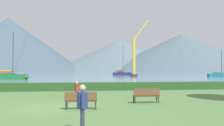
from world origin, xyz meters
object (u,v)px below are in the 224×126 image
(sailboat_slip_5, at_px, (220,75))
(park_bench_under_tree, at_px, (81,100))
(sailboat_slip_0, at_px, (11,76))
(person_seated_viewer, at_px, (77,88))
(sailboat_slip_2, at_px, (122,73))
(park_bench_near_path, at_px, (146,95))
(person_standing_walker, at_px, (82,105))
(dock_crane, at_px, (135,59))

(sailboat_slip_5, xyz_separation_m, park_bench_under_tree, (-42.31, -53.77, -0.12))
(sailboat_slip_0, height_order, person_seated_viewer, sailboat_slip_0)
(sailboat_slip_2, xyz_separation_m, person_seated_viewer, (-17.23, -78.44, -0.07))
(sailboat_slip_0, height_order, sailboat_slip_5, sailboat_slip_0)
(park_bench_near_path, relative_size, park_bench_under_tree, 0.99)
(person_seated_viewer, distance_m, person_standing_walker, 10.83)
(sailboat_slip_0, relative_size, sailboat_slip_5, 1.30)
(park_bench_under_tree, bearing_deg, sailboat_slip_2, 82.09)
(sailboat_slip_0, height_order, dock_crane, dock_crane)
(sailboat_slip_2, distance_m, person_seated_viewer, 80.31)
(park_bench_under_tree, bearing_deg, dock_crane, 77.89)
(sailboat_slip_2, xyz_separation_m, park_bench_under_tree, (-16.86, -84.33, -0.22))
(sailboat_slip_2, bearing_deg, person_seated_viewer, -93.61)
(sailboat_slip_0, bearing_deg, dock_crane, 43.81)
(park_bench_under_tree, xyz_separation_m, person_seated_viewer, (-0.37, 5.89, 0.15))
(sailboat_slip_2, relative_size, dock_crane, 0.67)
(park_bench_near_path, relative_size, person_seated_viewer, 1.41)
(sailboat_slip_0, relative_size, person_standing_walker, 6.79)
(dock_crane, bearing_deg, park_bench_under_tree, -105.51)
(sailboat_slip_0, xyz_separation_m, sailboat_slip_2, (33.29, 40.82, 0.02))
(sailboat_slip_0, bearing_deg, park_bench_under_tree, -56.00)
(sailboat_slip_0, relative_size, dock_crane, 0.58)
(park_bench_near_path, bearing_deg, sailboat_slip_2, 78.55)
(park_bench_near_path, height_order, park_bench_under_tree, same)
(park_bench_near_path, distance_m, park_bench_under_tree, 4.61)
(sailboat_slip_0, xyz_separation_m, person_standing_walker, (16.50, -48.45, 0.24))
(sailboat_slip_0, relative_size, park_bench_under_tree, 6.33)
(person_standing_walker, bearing_deg, sailboat_slip_2, 78.25)
(person_standing_walker, bearing_deg, dock_crane, 74.52)
(person_standing_walker, bearing_deg, park_bench_under_tree, 89.75)
(park_bench_near_path, distance_m, dock_crane, 63.36)
(person_seated_viewer, bearing_deg, park_bench_near_path, -27.97)
(sailboat_slip_0, distance_m, dock_crane, 39.88)
(sailboat_slip_0, distance_m, park_bench_under_tree, 46.51)
(sailboat_slip_2, height_order, dock_crane, dock_crane)
(person_standing_walker, bearing_deg, sailboat_slip_5, 53.17)
(dock_crane, bearing_deg, person_standing_walker, -104.39)
(person_standing_walker, bearing_deg, person_seated_viewer, 91.23)
(person_seated_viewer, bearing_deg, sailboat_slip_2, 90.83)
(sailboat_slip_5, bearing_deg, park_bench_near_path, -110.77)
(sailboat_slip_5, relative_size, person_standing_walker, 5.22)
(sailboat_slip_0, xyz_separation_m, park_bench_near_path, (20.63, -41.62, -0.20))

